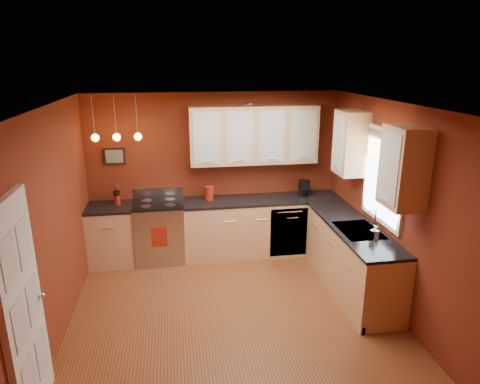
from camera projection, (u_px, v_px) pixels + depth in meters
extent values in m
plane|color=brown|center=(234.00, 317.00, 5.33)|extent=(4.20, 4.20, 0.00)
cube|color=silver|center=(233.00, 106.00, 4.56)|extent=(4.00, 4.20, 0.02)
cube|color=maroon|center=(215.00, 174.00, 6.93)|extent=(4.00, 0.02, 2.60)
cube|color=maroon|center=(277.00, 327.00, 2.97)|extent=(4.00, 0.02, 2.60)
cube|color=maroon|center=(52.00, 230.00, 4.64)|extent=(0.02, 4.20, 2.60)
cube|color=maroon|center=(395.00, 211.00, 5.25)|extent=(0.02, 4.20, 2.60)
cube|color=tan|center=(112.00, 236.00, 6.65)|extent=(0.70, 0.60, 0.90)
cube|color=tan|center=(262.00, 227.00, 7.01)|extent=(2.54, 0.60, 0.90)
cube|color=tan|center=(351.00, 259.00, 5.88)|extent=(0.60, 2.10, 0.90)
cube|color=black|center=(110.00, 207.00, 6.51)|extent=(0.70, 0.62, 0.04)
cube|color=black|center=(263.00, 200.00, 6.87)|extent=(2.54, 0.62, 0.04)
cube|color=black|center=(354.00, 227.00, 5.74)|extent=(0.62, 2.10, 0.04)
cube|color=#B7B7BC|center=(160.00, 232.00, 6.75)|extent=(0.76, 0.64, 0.92)
cube|color=black|center=(160.00, 239.00, 6.47)|extent=(0.55, 0.02, 0.32)
cylinder|color=#B7B7BC|center=(159.00, 224.00, 6.38)|extent=(0.60, 0.02, 0.02)
cube|color=black|center=(158.00, 204.00, 6.61)|extent=(0.76, 0.60, 0.03)
cylinder|color=gray|center=(146.00, 206.00, 6.45)|extent=(0.16, 0.16, 0.01)
cylinder|color=gray|center=(170.00, 205.00, 6.50)|extent=(0.16, 0.16, 0.01)
cylinder|color=gray|center=(147.00, 200.00, 6.71)|extent=(0.16, 0.16, 0.01)
cylinder|color=gray|center=(170.00, 199.00, 6.77)|extent=(0.16, 0.16, 0.01)
cube|color=#B7B7BC|center=(158.00, 192.00, 6.87)|extent=(0.76, 0.04, 0.16)
cube|color=#B7B7BC|center=(289.00, 232.00, 6.79)|extent=(0.60, 0.02, 0.80)
cube|color=gray|center=(359.00, 232.00, 5.60)|extent=(0.50, 0.70, 0.05)
cube|color=black|center=(353.00, 228.00, 5.76)|extent=(0.42, 0.30, 0.02)
cube|color=black|center=(364.00, 238.00, 5.44)|extent=(0.42, 0.30, 0.02)
cylinder|color=white|center=(376.00, 219.00, 5.58)|extent=(0.02, 0.02, 0.28)
cylinder|color=white|center=(371.00, 210.00, 5.53)|extent=(0.16, 0.02, 0.02)
cube|color=white|center=(384.00, 177.00, 5.42)|extent=(0.04, 1.02, 1.22)
cube|color=white|center=(383.00, 177.00, 5.42)|extent=(0.01, 0.90, 1.10)
cube|color=olive|center=(385.00, 148.00, 5.31)|extent=(0.02, 0.96, 0.36)
cube|color=white|center=(23.00, 314.00, 3.60)|extent=(0.06, 0.82, 2.05)
cube|color=silver|center=(9.00, 261.00, 3.26)|extent=(0.00, 0.28, 0.40)
cube|color=silver|center=(24.00, 242.00, 3.60)|extent=(0.00, 0.28, 0.40)
cube|color=silver|center=(20.00, 323.00, 3.43)|extent=(0.00, 0.28, 0.40)
cube|color=silver|center=(33.00, 300.00, 3.77)|extent=(0.00, 0.28, 0.40)
cube|color=silver|center=(30.00, 380.00, 3.59)|extent=(0.00, 0.28, 0.40)
cube|color=silver|center=(42.00, 352.00, 3.93)|extent=(0.00, 0.28, 0.40)
sphere|color=white|center=(42.00, 295.00, 3.93)|extent=(0.06, 0.06, 0.06)
cube|color=tan|center=(254.00, 135.00, 6.66)|extent=(2.00, 0.35, 0.90)
cube|color=tan|center=(374.00, 154.00, 5.33)|extent=(0.35, 1.95, 0.90)
cube|color=black|center=(114.00, 156.00, 6.57)|extent=(0.32, 0.03, 0.26)
cylinder|color=gray|center=(93.00, 117.00, 6.04)|extent=(0.01, 0.01, 0.60)
sphere|color=#FFA53F|center=(95.00, 138.00, 6.12)|extent=(0.11, 0.11, 0.11)
cylinder|color=gray|center=(115.00, 116.00, 6.08)|extent=(0.01, 0.01, 0.60)
sphere|color=#FFA53F|center=(117.00, 137.00, 6.17)|extent=(0.11, 0.11, 0.11)
cylinder|color=gray|center=(137.00, 116.00, 6.13)|extent=(0.01, 0.01, 0.60)
sphere|color=#FFA53F|center=(138.00, 137.00, 6.21)|extent=(0.11, 0.11, 0.11)
cylinder|color=maroon|center=(209.00, 193.00, 6.77)|extent=(0.14, 0.14, 0.20)
cylinder|color=maroon|center=(209.00, 187.00, 6.74)|extent=(0.15, 0.15, 0.02)
cylinder|color=maroon|center=(117.00, 200.00, 6.56)|extent=(0.09, 0.09, 0.14)
imported|color=maroon|center=(116.00, 190.00, 6.52)|extent=(0.12, 0.12, 0.21)
cube|color=black|center=(304.00, 188.00, 6.99)|extent=(0.20, 0.17, 0.25)
cylinder|color=black|center=(305.00, 193.00, 6.97)|extent=(0.11, 0.11, 0.11)
imported|color=white|center=(374.00, 233.00, 5.27)|extent=(0.11, 0.11, 0.18)
cube|color=maroon|center=(159.00, 237.00, 6.42)|extent=(0.23, 0.02, 0.31)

